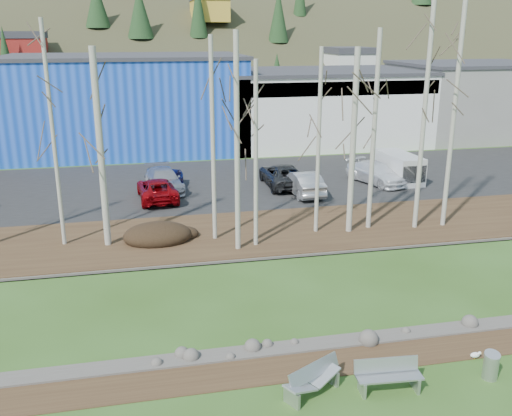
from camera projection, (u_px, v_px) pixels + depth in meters
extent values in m
plane|color=#2B4815|center=(345.00, 401.00, 16.56)|extent=(200.00, 200.00, 0.00)
cube|color=#382616|center=(322.00, 362.00, 18.52)|extent=(80.00, 1.80, 0.03)
cube|color=#382616|center=(248.00, 233.00, 30.07)|extent=(80.00, 7.00, 0.15)
cube|color=black|center=(218.00, 183.00, 39.88)|extent=(80.00, 14.00, 0.14)
cube|color=#1141B2|center=(127.00, 105.00, 50.58)|extent=(20.00, 12.00, 8.00)
cube|color=#333338|center=(124.00, 56.00, 49.34)|extent=(20.40, 12.24, 0.30)
cube|color=silver|center=(320.00, 108.00, 54.39)|extent=(18.00, 12.00, 6.50)
cube|color=#333338|center=(322.00, 71.00, 53.38)|extent=(18.36, 12.24, 0.30)
cube|color=navy|center=(343.00, 89.00, 48.19)|extent=(17.64, 0.20, 1.20)
cube|color=gray|center=(472.00, 101.00, 57.51)|extent=(14.00, 12.00, 7.00)
cube|color=#333338|center=(476.00, 64.00, 56.43)|extent=(14.28, 12.24, 0.30)
cube|color=#AEB0B3|center=(362.00, 387.00, 16.84)|extent=(0.13, 0.61, 0.48)
cube|color=#AEB0B3|center=(415.00, 382.00, 17.05)|extent=(0.13, 0.61, 0.48)
cube|color=#AEB0B3|center=(386.00, 365.00, 17.00)|extent=(1.98, 0.28, 0.44)
cube|color=#AEB0B3|center=(389.00, 377.00, 16.87)|extent=(2.01, 0.70, 0.05)
cube|color=#AEB0B3|center=(292.00, 398.00, 16.30)|extent=(0.37, 0.57, 0.49)
cube|color=#AEB0B3|center=(331.00, 376.00, 17.33)|extent=(0.37, 0.57, 0.49)
cube|color=#AEB0B3|center=(314.00, 370.00, 16.91)|extent=(1.85, 1.15, 0.43)
cube|color=#B0B3B6|center=(300.00, 388.00, 16.45)|extent=(1.11, 0.95, 0.36)
cube|color=#B0B3B6|center=(324.00, 375.00, 17.07)|extent=(1.11, 0.95, 0.36)
cylinder|color=#AEB0B3|center=(491.00, 367.00, 17.54)|extent=(0.53, 0.53, 0.81)
cylinder|color=gold|center=(474.00, 358.00, 18.64)|extent=(0.01, 0.01, 0.09)
cylinder|color=gold|center=(473.00, 357.00, 18.70)|extent=(0.01, 0.01, 0.09)
ellipsoid|color=white|center=(475.00, 355.00, 18.64)|extent=(0.33, 0.18, 0.18)
cube|color=gray|center=(475.00, 354.00, 18.63)|extent=(0.22, 0.15, 0.02)
sphere|color=white|center=(480.00, 353.00, 18.61)|extent=(0.10, 0.10, 0.10)
cone|color=gold|center=(482.00, 353.00, 18.60)|extent=(0.06, 0.04, 0.03)
ellipsoid|color=black|center=(158.00, 234.00, 28.72)|extent=(3.46, 2.44, 0.68)
cylinder|color=#AFAD9E|center=(53.00, 137.00, 26.79)|extent=(0.19, 0.19, 10.72)
cylinder|color=#AFAD9E|center=(100.00, 150.00, 26.90)|extent=(0.32, 0.32, 9.50)
cylinder|color=#AFAD9E|center=(213.00, 142.00, 27.67)|extent=(0.22, 0.22, 9.99)
cylinder|color=#AFAD9E|center=(237.00, 145.00, 26.27)|extent=(0.25, 0.25, 10.20)
cylinder|color=#AFAD9E|center=(319.00, 143.00, 28.78)|extent=(0.20, 0.20, 9.43)
cylinder|color=#AFAD9E|center=(256.00, 156.00, 26.96)|extent=(0.21, 0.21, 8.93)
cylinder|color=#AFAD9E|center=(353.00, 143.00, 28.81)|extent=(0.30, 0.30, 9.41)
cylinder|color=#AFAD9E|center=(374.00, 132.00, 29.26)|extent=(0.25, 0.25, 10.30)
cylinder|color=#AFAD9E|center=(425.00, 106.00, 28.88)|extent=(0.24, 0.24, 13.03)
cylinder|color=#AFAD9E|center=(455.00, 105.00, 29.21)|extent=(0.24, 0.24, 13.03)
imported|color=#9D060C|center=(157.00, 189.00, 35.61)|extent=(2.56, 5.02, 1.36)
imported|color=#95969C|center=(164.00, 180.00, 37.67)|extent=(2.68, 5.22, 1.45)
imported|color=#1B1451|center=(169.00, 180.00, 37.79)|extent=(2.37, 4.15, 1.33)
imported|color=#A8A8AA|center=(303.00, 183.00, 36.77)|extent=(1.82, 4.69, 1.52)
imported|color=#272729|center=(283.00, 175.00, 38.80)|extent=(2.52, 5.43, 1.51)
imported|color=white|center=(376.00, 173.00, 39.49)|extent=(3.46, 5.34, 1.44)
cube|color=white|center=(399.00, 167.00, 40.09)|extent=(1.99, 4.44, 1.91)
cube|color=black|center=(411.00, 173.00, 38.49)|extent=(1.76, 0.98, 1.18)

